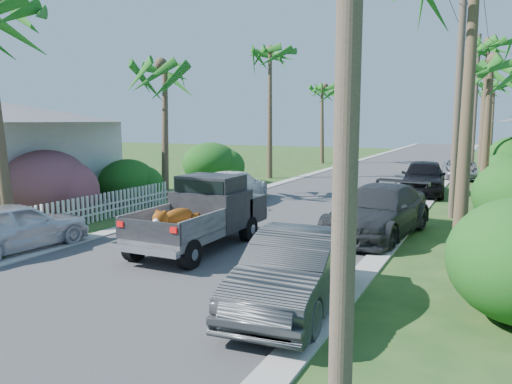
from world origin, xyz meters
The scene contains 26 objects.
ground centered at (0.00, 0.00, 0.00)m, with size 120.00×120.00×0.00m, color #21481B.
road centered at (0.00, 25.00, 0.01)m, with size 8.00×100.00×0.02m, color #38383A.
curb_left centered at (-4.30, 25.00, 0.03)m, with size 0.60×100.00×0.06m, color #A5A39E.
curb_right centered at (4.30, 25.00, 0.03)m, with size 0.60×100.00×0.06m, color #A5A39E.
pickup_truck centered at (-0.54, 5.29, 1.01)m, with size 1.98×5.12×2.06m.
parked_car_rn centered at (3.60, 1.79, 0.75)m, with size 1.59×4.56×1.50m, color #2D3133.
parked_car_rm centered at (3.73, 8.72, 0.79)m, with size 2.22×5.47×1.59m, color #292B2E.
parked_car_rf centered at (3.81, 18.80, 0.86)m, with size 2.02×5.03×1.71m, color black.
parked_car_rd centered at (5.00, 26.90, 0.63)m, with size 2.10×4.56×1.27m, color #A5A7AC.
parked_car_ln centered at (-5.00, 2.36, 0.71)m, with size 1.68×4.17×1.42m, color silver.
parked_car_lf centered at (-3.60, 12.66, 0.70)m, with size 1.97×4.84×1.40m, color white.
palm_l_b centered at (-6.80, 12.00, 6.15)m, with size 4.40×4.40×7.40m.
palm_l_c centered at (-6.00, 22.00, 7.91)m, with size 4.40×4.40×9.20m.
palm_l_d centered at (-6.50, 34.00, 6.44)m, with size 4.40×4.40×7.70m.
palm_r_b centered at (6.60, 15.00, 5.95)m, with size 4.40×4.40×7.20m.
palm_r_c centered at (6.20, 26.00, 8.11)m, with size 4.40×4.40×9.40m.
palm_r_d centered at (6.50, 40.00, 6.74)m, with size 4.40×4.40×8.00m.
shrub_l_b centered at (-7.80, 6.00, 1.30)m, with size 3.00×3.30×2.60m, color #BA1A6D.
shrub_l_c centered at (-7.40, 10.00, 1.00)m, with size 2.40×2.64×2.00m, color #164413.
shrub_l_d centered at (-8.00, 18.00, 1.20)m, with size 3.20×3.52×2.40m, color #164413.
shrub_r_c centered at (7.50, 20.00, 1.05)m, with size 2.60×2.86×2.10m, color #164413.
picket_fence centered at (-6.00, 5.50, 0.50)m, with size 0.10×11.00×1.00m, color white.
utility_pole_a centered at (5.60, -2.00, 4.60)m, with size 1.60×0.26×9.00m.
utility_pole_b centered at (5.60, 13.00, 4.60)m, with size 1.60×0.26×9.00m.
utility_pole_c centered at (5.60, 28.00, 4.60)m, with size 1.60×0.26×9.00m.
utility_pole_d centered at (5.60, 43.00, 4.60)m, with size 1.60×0.26×9.00m.
Camera 1 is at (6.98, -6.97, 3.65)m, focal length 35.00 mm.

